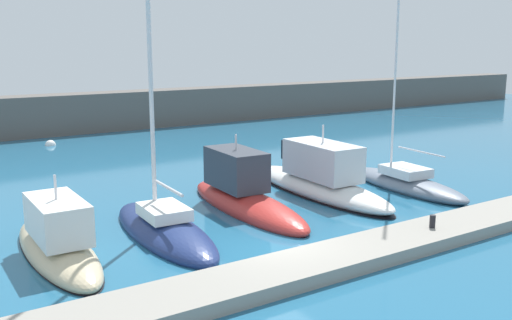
% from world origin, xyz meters
% --- Properties ---
extents(ground_plane, '(120.00, 120.00, 0.00)m').
position_xyz_m(ground_plane, '(0.00, 0.00, 0.00)').
color(ground_plane, '#236084').
extents(dock_pier, '(25.66, 2.07, 0.42)m').
position_xyz_m(dock_pier, '(0.00, -1.97, 0.21)').
color(dock_pier, gray).
rests_on(dock_pier, ground_plane).
extents(breakwater_seawall, '(108.00, 2.56, 2.91)m').
position_xyz_m(breakwater_seawall, '(0.00, 29.02, 1.45)').
color(breakwater_seawall, '#5B5651').
rests_on(breakwater_seawall, ground_plane).
extents(motorboat_sand_second, '(1.99, 7.28, 3.07)m').
position_xyz_m(motorboat_sand_second, '(-5.87, 3.49, 0.45)').
color(motorboat_sand_second, beige).
rests_on(motorboat_sand_second, ground_plane).
extents(sailboat_navy_third, '(2.65, 7.65, 14.53)m').
position_xyz_m(sailboat_navy_third, '(-2.20, 3.55, 0.27)').
color(sailboat_navy_third, navy).
rests_on(sailboat_navy_third, ground_plane).
extents(motorboat_red_fourth, '(2.57, 8.51, 3.37)m').
position_xyz_m(motorboat_red_fourth, '(1.96, 4.90, 0.56)').
color(motorboat_red_fourth, '#B72D28').
rests_on(motorboat_red_fourth, ground_plane).
extents(motorboat_white_fifth, '(2.66, 9.52, 3.35)m').
position_xyz_m(motorboat_white_fifth, '(6.01, 5.01, 0.66)').
color(motorboat_white_fifth, white).
rests_on(motorboat_white_fifth, ground_plane).
extents(sailboat_slate_sixth, '(2.61, 7.41, 14.47)m').
position_xyz_m(sailboat_slate_sixth, '(9.88, 3.44, 0.34)').
color(sailboat_slate_sixth, slate).
rests_on(sailboat_slate_sixth, ground_plane).
extents(mooring_buoy_white, '(0.69, 0.69, 0.69)m').
position_xyz_m(mooring_buoy_white, '(-0.71, 24.38, 0.00)').
color(mooring_buoy_white, white).
rests_on(mooring_buoy_white, ground_plane).
extents(dock_bollard, '(0.20, 0.20, 0.44)m').
position_xyz_m(dock_bollard, '(5.24, -1.97, 0.64)').
color(dock_bollard, black).
rests_on(dock_bollard, dock_pier).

